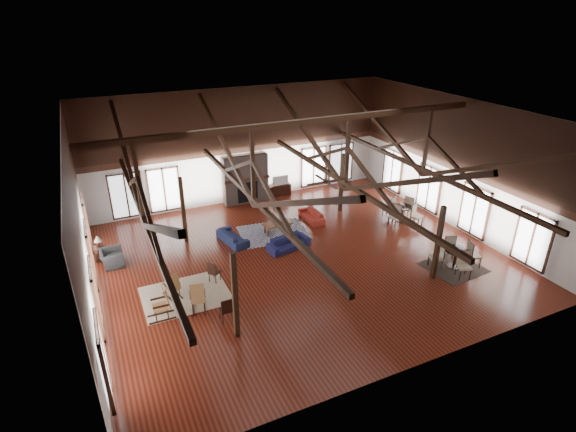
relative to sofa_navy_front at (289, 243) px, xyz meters
name	(u,v)px	position (x,y,z in m)	size (l,w,h in m)	color
floor	(301,258)	(0.11, -0.97, -0.28)	(16.00, 16.00, 0.00)	maroon
ceiling	(303,115)	(0.11, -0.97, 5.72)	(16.00, 14.00, 0.02)	black
wall_back	(242,146)	(0.11, 6.03, 2.72)	(16.00, 0.02, 6.00)	silver
wall_front	(420,283)	(0.11, -7.97, 2.72)	(16.00, 0.02, 6.00)	silver
wall_left	(80,231)	(-7.89, -0.97, 2.72)	(0.02, 14.00, 6.00)	silver
wall_right	(458,164)	(8.11, -0.97, 2.72)	(0.02, 14.00, 6.00)	silver
roof_truss	(302,167)	(0.11, -0.97, 3.75)	(15.60, 14.07, 3.14)	black
post_grid	(301,226)	(0.11, -0.97, 1.25)	(8.16, 7.16, 3.05)	black
fireplace	(245,179)	(0.11, 5.70, 1.01)	(2.50, 0.69, 2.60)	#6F5C55
ceiling_fan	(326,181)	(0.61, -1.97, 3.46)	(1.60, 1.60, 0.75)	black
sofa_navy_front	(289,243)	(0.00, 0.00, 0.00)	(1.89, 0.74, 0.55)	#17183F
sofa_navy_left	(233,237)	(-2.02, 1.58, -0.01)	(0.71, 1.82, 0.53)	#161D3F
sofa_orange	(312,215)	(2.25, 2.14, -0.03)	(0.66, 1.70, 0.50)	maroon
coffee_table	(277,224)	(0.17, 1.59, 0.17)	(1.36, 0.77, 0.50)	brown
vase	(275,222)	(0.06, 1.57, 0.33)	(0.20, 0.20, 0.21)	#B2B2B2
armchair	(112,258)	(-7.09, 1.78, 0.05)	(0.87, 1.00, 0.65)	#28282A
side_table_lamp	(100,251)	(-7.49, 2.45, 0.14)	(0.43, 0.43, 1.10)	black
rocking_chair_a	(173,287)	(-5.30, -1.55, 0.20)	(0.63, 0.87, 1.00)	olive
rocking_chair_b	(198,298)	(-4.67, -2.65, 0.24)	(0.61, 0.92, 1.09)	olive
rocking_chair_c	(163,304)	(-5.82, -2.54, 0.27)	(0.91, 0.51, 1.17)	olive
side_chair_a	(213,271)	(-3.71, -1.18, 0.24)	(0.52, 0.52, 0.88)	black
side_chair_b	(226,308)	(-3.97, -3.66, 0.25)	(0.39, 0.39, 0.91)	black
cafe_table_near	(455,255)	(5.44, -4.18, 0.27)	(2.14, 2.14, 1.10)	black
cafe_table_far	(403,211)	(6.23, 0.20, 0.26)	(2.08, 2.08, 1.07)	black
cup_near	(456,249)	(5.43, -4.17, 0.56)	(0.11, 0.11, 0.09)	#B2B2B2
cup_far	(404,205)	(6.24, 0.19, 0.55)	(0.13, 0.13, 0.10)	#B2B2B2
tv_console	(279,190)	(2.11, 5.78, 0.03)	(1.24, 0.47, 0.62)	black
television	(280,180)	(2.14, 5.78, 0.61)	(0.92, 0.12, 0.53)	#B2B2B2
rug_tan	(186,295)	(-4.89, -1.59, -0.27)	(3.08, 2.42, 0.01)	tan
rug_navy	(273,232)	(-0.01, 1.68, -0.27)	(3.07, 2.30, 0.01)	#181D45
rug_dark	(453,267)	(5.41, -4.22, -0.27)	(2.15, 1.95, 0.01)	black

